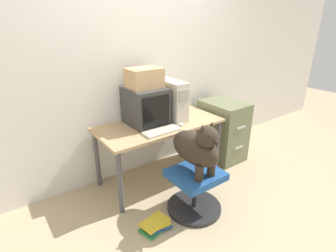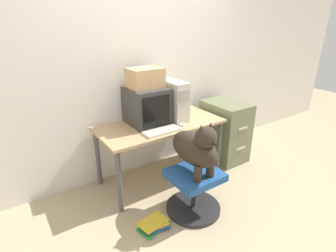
# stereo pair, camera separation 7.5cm
# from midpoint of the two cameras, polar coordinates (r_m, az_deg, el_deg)

# --- Properties ---
(ground_plane) EXTENTS (12.00, 12.00, 0.00)m
(ground_plane) POSITION_cam_midpoint_polar(r_m,az_deg,el_deg) (3.06, 1.32, -13.91)
(ground_plane) COLOR tan
(wall_back) EXTENTS (8.00, 0.05, 2.60)m
(wall_back) POSITION_cam_midpoint_polar(r_m,az_deg,el_deg) (3.13, -6.90, 12.85)
(wall_back) COLOR silver
(wall_back) RESTS_ON ground_plane
(desk) EXTENTS (1.43, 0.68, 0.71)m
(desk) POSITION_cam_midpoint_polar(r_m,az_deg,el_deg) (2.98, -2.50, -0.90)
(desk) COLOR tan
(desk) RESTS_ON ground_plane
(crt_monitor) EXTENTS (0.39, 0.44, 0.41)m
(crt_monitor) POSITION_cam_midpoint_polar(r_m,az_deg,el_deg) (2.90, -5.68, 4.36)
(crt_monitor) COLOR #383838
(crt_monitor) RESTS_ON desk
(pc_tower) EXTENTS (0.18, 0.50, 0.45)m
(pc_tower) POSITION_cam_midpoint_polar(r_m,az_deg,el_deg) (3.05, -0.29, 5.80)
(pc_tower) COLOR beige
(pc_tower) RESTS_ON desk
(keyboard) EXTENTS (0.40, 0.16, 0.03)m
(keyboard) POSITION_cam_midpoint_polar(r_m,az_deg,el_deg) (2.71, -2.10, -1.10)
(keyboard) COLOR beige
(keyboard) RESTS_ON desk
(computer_mouse) EXTENTS (0.06, 0.04, 0.03)m
(computer_mouse) POSITION_cam_midpoint_polar(r_m,az_deg,el_deg) (2.88, 2.12, 0.33)
(computer_mouse) COLOR silver
(computer_mouse) RESTS_ON desk
(office_chair) EXTENTS (0.55, 0.55, 0.44)m
(office_chair) POSITION_cam_midpoint_polar(r_m,az_deg,el_deg) (2.69, 5.03, -13.67)
(office_chair) COLOR #262628
(office_chair) RESTS_ON ground_plane
(dog) EXTENTS (0.28, 0.57, 0.54)m
(dog) POSITION_cam_midpoint_polar(r_m,az_deg,el_deg) (2.43, 5.49, -4.60)
(dog) COLOR #33281E
(dog) RESTS_ON office_chair
(filing_cabinet) EXTENTS (0.44, 0.60, 0.80)m
(filing_cabinet) POSITION_cam_midpoint_polar(r_m,az_deg,el_deg) (3.63, 11.19, -0.92)
(filing_cabinet) COLOR #6B7251
(filing_cabinet) RESTS_ON ground_plane
(cardboard_box) EXTENTS (0.35, 0.27, 0.21)m
(cardboard_box) POSITION_cam_midpoint_polar(r_m,az_deg,el_deg) (2.82, -5.96, 10.35)
(cardboard_box) COLOR tan
(cardboard_box) RESTS_ON crt_monitor
(book_stack_floor) EXTENTS (0.30, 0.23, 0.08)m
(book_stack_floor) POSITION_cam_midpoint_polar(r_m,az_deg,el_deg) (2.59, -3.53, -20.64)
(book_stack_floor) COLOR #2D8C47
(book_stack_floor) RESTS_ON ground_plane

